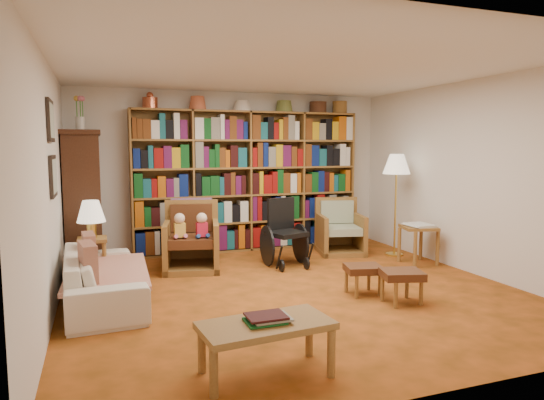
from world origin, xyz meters
name	(u,v)px	position (x,y,z in m)	size (l,w,h in m)	color
floor	(292,290)	(0.00, 0.00, 0.00)	(5.00, 5.00, 0.00)	#BA551C
ceiling	(293,68)	(0.00, 0.00, 2.50)	(5.00, 5.00, 0.00)	white
wall_back	(234,171)	(0.00, 2.50, 1.25)	(5.00, 5.00, 0.00)	silver
wall_front	(441,209)	(0.00, -2.50, 1.25)	(5.00, 5.00, 0.00)	silver
wall_left	(49,188)	(-2.50, 0.00, 1.25)	(5.00, 5.00, 0.00)	silver
wall_right	(471,177)	(2.50, 0.00, 1.25)	(5.00, 5.00, 0.00)	silver
bookshelf	(249,177)	(0.20, 2.33, 1.17)	(3.60, 0.30, 2.42)	olive
curio_cabinet	(83,198)	(-2.25, 2.00, 0.95)	(0.50, 0.95, 2.40)	#3A1E0F
framed_pictures	(52,149)	(-2.48, 0.30, 1.62)	(0.03, 0.52, 0.97)	black
sofa	(103,277)	(-2.05, 0.29, 0.27)	(0.73, 1.87, 0.55)	beige
sofa_throw	(107,274)	(-2.00, 0.29, 0.30)	(0.81, 1.52, 0.04)	beige
cushion_left	(89,255)	(-2.18, 0.64, 0.45)	(0.12, 0.39, 0.39)	maroon
cushion_right	(88,270)	(-2.18, -0.06, 0.45)	(0.13, 0.41, 0.41)	maroon
side_table_lamp	(93,251)	(-2.15, 1.13, 0.39)	(0.34, 0.34, 0.55)	olive
table_lamp	(91,213)	(-2.15, 1.13, 0.86)	(0.33, 0.33, 0.45)	gold
armchair_leather	(190,241)	(-0.91, 1.43, 0.38)	(0.88, 0.91, 0.93)	olive
armchair_sage	(338,232)	(1.44, 1.66, 0.32)	(0.83, 0.85, 0.84)	olive
wheelchair	(284,235)	(0.37, 1.20, 0.42)	(0.56, 0.74, 0.93)	black
floor_lamp	(397,168)	(2.15, 1.16, 1.33)	(0.41, 0.41, 1.54)	gold
side_table_papers	(419,233)	(2.15, 0.59, 0.44)	(0.55, 0.55, 0.57)	olive
footstool_a	(363,271)	(0.69, -0.40, 0.27)	(0.46, 0.41, 0.33)	#552916
footstool_b	(402,277)	(0.91, -0.81, 0.29)	(0.49, 0.45, 0.35)	#552916
coffee_table	(266,329)	(-0.96, -1.85, 0.34)	(0.99, 0.56, 0.45)	olive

